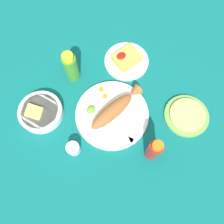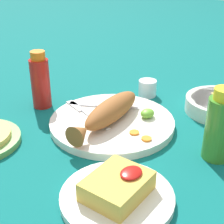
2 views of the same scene
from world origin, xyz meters
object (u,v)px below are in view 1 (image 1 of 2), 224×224
hot_sauce_bottle_green (71,67)px  tortilla_plate (186,116)px  main_plate (112,114)px  fork_far (115,132)px  guacamole_bowl (41,112)px  salt_cup (73,149)px  fried_fish (115,109)px  fork_near (126,126)px  side_plate_fries (126,61)px  hot_sauce_bottle_red (154,150)px

hot_sauce_bottle_green → tortilla_plate: hot_sauce_bottle_green is taller
main_plate → fork_far: size_ratio=1.76×
fork_far → guacamole_bowl: 0.32m
hot_sauce_bottle_green → salt_cup: 0.34m
main_plate → salt_cup: 0.21m
main_plate → fried_fish: (-0.02, -0.00, 0.04)m
fork_near → tortilla_plate: bearing=82.6°
main_plate → side_plate_fries: (-0.21, -0.17, -0.00)m
fork_far → hot_sauce_bottle_red: hot_sauce_bottle_red is taller
main_plate → hot_sauce_bottle_red: 0.23m
fried_fish → salt_cup: (0.22, 0.03, -0.02)m
salt_cup → tortilla_plate: bearing=159.5°
hot_sauce_bottle_green → side_plate_fries: bearing=159.3°
main_plate → fork_near: size_ratio=1.69×
main_plate → tortilla_plate: 0.31m
hot_sauce_bottle_red → tortilla_plate: size_ratio=0.83×
side_plate_fries → salt_cup: bearing=24.5°
hot_sauce_bottle_green → fried_fish: bearing=98.9°
main_plate → guacamole_bowl: bearing=-38.7°
fork_far → guacamole_bowl: (0.19, -0.25, 0.00)m
hot_sauce_bottle_green → main_plate: bearing=95.0°
main_plate → fork_near: bearing=98.2°
fork_far → fried_fish: bearing=115.9°
fried_fish → hot_sauce_bottle_green: (0.04, -0.25, 0.03)m
main_plate → tortilla_plate: (-0.24, 0.19, -0.00)m
fork_near → tortilla_plate: 0.26m
salt_cup → fork_far: bearing=164.7°
side_plate_fries → tortilla_plate: 0.36m
fork_near → hot_sauce_bottle_green: (0.03, -0.33, 0.05)m
hot_sauce_bottle_red → salt_cup: 0.31m
main_plate → fork_far: (0.04, 0.07, 0.01)m
fork_far → hot_sauce_bottle_red: size_ratio=1.11×
hot_sauce_bottle_green → salt_cup: bearing=56.4°
fork_near → guacamole_bowl: bearing=-118.2°
guacamole_bowl → tortilla_plate: guacamole_bowl is taller
side_plate_fries → guacamole_bowl: guacamole_bowl is taller
hot_sauce_bottle_green → tortilla_plate: (-0.26, 0.45, -0.07)m
side_plate_fries → tortilla_plate: size_ratio=1.09×
hot_sauce_bottle_red → main_plate: bearing=-84.1°
guacamole_bowl → fork_near: bearing=132.7°
guacamole_bowl → tortilla_plate: size_ratio=0.96×
hot_sauce_bottle_red → guacamole_bowl: hot_sauce_bottle_red is taller
hot_sauce_bottle_red → guacamole_bowl: (0.25, -0.40, -0.05)m
fork_near → salt_cup: bearing=-84.4°
side_plate_fries → tortilla_plate: bearing=94.9°
fork_far → hot_sauce_bottle_green: size_ratio=1.11×
fried_fish → guacamole_bowl: fried_fish is taller
hot_sauce_bottle_red → salt_cup: hot_sauce_bottle_red is taller
fork_far → tortilla_plate: 0.31m
main_plate → hot_sauce_bottle_green: size_ratio=1.95×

